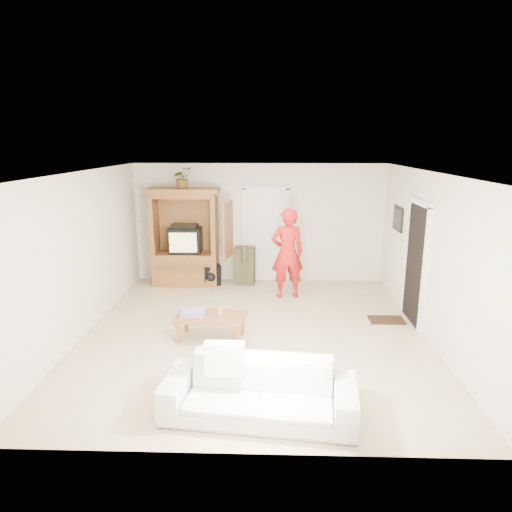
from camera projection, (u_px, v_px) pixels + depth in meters
The scene contains 19 objects.
floor at pixel (254, 333), 7.49m from camera, with size 6.00×6.00×0.00m, color tan.
ceiling at pixel (254, 172), 6.86m from camera, with size 6.00×6.00×0.00m, color white.
wall_back at pixel (259, 223), 10.08m from camera, with size 5.50×5.50×0.00m, color silver.
wall_front at pixel (243, 334), 4.27m from camera, with size 5.50×5.50×0.00m, color silver.
wall_left at pixel (82, 255), 7.26m from camera, with size 6.00×6.00×0.00m, color silver.
wall_right at pixel (431, 257), 7.09m from camera, with size 6.00×6.00×0.00m, color silver.
armoire at pixel (186, 243), 9.90m from camera, with size 1.82×1.14×2.10m.
door_back at pixel (266, 236), 10.12m from camera, with size 0.85×0.05×2.04m, color white.
doorway_right at pixel (416, 265), 7.74m from camera, with size 0.05×0.90×2.04m, color black.
framed_picture at pixel (398, 218), 8.86m from camera, with size 0.03×0.60×0.48m, color black.
doormat at pixel (386, 320), 8.00m from camera, with size 0.60×0.40×0.02m, color #382316.
plant at pixel (182, 178), 9.53m from camera, with size 0.39×0.34×0.44m, color #4C7238.
man at pixel (287, 253), 9.03m from camera, with size 0.66×0.43×1.81m, color red.
sofa at pixel (259, 391), 5.14m from camera, with size 2.17×0.85×0.63m, color silver.
coffee_table at pixel (211, 318), 7.17m from camera, with size 1.13×0.70×0.40m.
towel at pixel (193, 313), 7.16m from camera, with size 0.38×0.28×0.08m, color #CA4391.
candle at pixel (220, 311), 7.19m from camera, with size 0.08×0.08×0.10m, color tan.
backpack_black at pixel (212, 276), 9.89m from camera, with size 0.37×0.22×0.45m, color black, non-canonical shape.
backpack_olive at pixel (245, 266), 9.99m from camera, with size 0.43×0.32×0.82m, color #47442B, non-canonical shape.
Camera 1 is at (0.25, -6.95, 3.05)m, focal length 32.00 mm.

